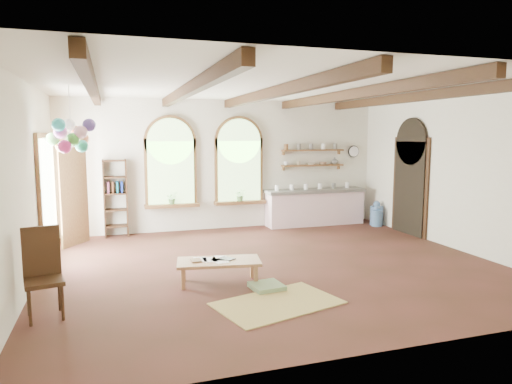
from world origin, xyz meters
name	(u,v)px	position (x,y,z in m)	size (l,w,h in m)	color
floor	(274,265)	(0.00, 0.00, 0.00)	(8.00, 8.00, 0.00)	#542A22
ceiling_beams	(275,92)	(0.00, 0.00, 3.10)	(6.20, 6.80, 0.18)	#3D2113
window_left	(171,165)	(-1.40, 3.43, 1.63)	(1.30, 0.28, 2.20)	brown
window_right	(239,164)	(0.30, 3.43, 1.63)	(1.30, 0.28, 2.20)	brown
left_doorway	(47,199)	(-3.95, 1.80, 1.15)	(0.10, 1.90, 2.50)	brown
right_doorway	(409,188)	(3.95, 1.50, 1.10)	(0.10, 1.30, 2.40)	black
kitchen_counter	(315,207)	(2.30, 3.20, 0.48)	(2.68, 0.62, 0.94)	white
wall_shelf_lower	(313,165)	(2.30, 3.38, 1.55)	(1.70, 0.24, 0.04)	brown
wall_shelf_upper	(313,150)	(2.30, 3.38, 1.95)	(1.70, 0.24, 0.04)	brown
wall_clock	(354,151)	(3.55, 3.45, 1.90)	(0.32, 0.32, 0.04)	black
bookshelf	(115,198)	(-2.70, 3.32, 0.90)	(0.53, 0.32, 1.80)	#3D2113
coffee_table	(219,263)	(-1.19, -0.68, 0.33)	(1.40, 0.81, 0.38)	#A46C4B
side_chair	(45,292)	(-3.66, -1.33, 0.34)	(0.55, 0.55, 1.18)	#3D2113
floor_mat	(278,303)	(-0.60, -1.81, 0.01)	(1.70, 1.05, 0.02)	tan
floor_cushion	(267,286)	(-0.55, -1.18, 0.04)	(0.46, 0.46, 0.08)	gray
water_jug_a	(377,217)	(3.75, 2.52, 0.23)	(0.28, 0.28, 0.54)	#517AAE
water_jug_b	(377,215)	(3.82, 2.65, 0.28)	(0.33, 0.33, 0.64)	#517AAE
balloon_cluster	(71,136)	(-3.40, 0.83, 2.35)	(0.83, 0.83, 1.14)	white
table_book	(191,261)	(-1.62, -0.61, 0.39)	(0.16, 0.23, 0.02)	olive
tablet	(227,259)	(-1.05, -0.64, 0.38)	(0.17, 0.25, 0.01)	black
potted_plant_left	(172,198)	(-1.40, 3.32, 0.85)	(0.27, 0.23, 0.30)	#598C4C
potted_plant_right	(240,195)	(0.30, 3.32, 0.85)	(0.27, 0.23, 0.30)	#598C4C
shelf_cup_a	(286,163)	(1.55, 3.38, 1.62)	(0.12, 0.10, 0.10)	white
shelf_cup_b	(299,163)	(1.90, 3.38, 1.62)	(0.10, 0.10, 0.09)	beige
shelf_bowl_a	(311,164)	(2.25, 3.38, 1.60)	(0.22, 0.22, 0.05)	beige
shelf_bowl_b	(323,163)	(2.60, 3.38, 1.60)	(0.20, 0.20, 0.06)	#8C664C
shelf_vase	(335,161)	(2.95, 3.38, 1.67)	(0.18, 0.18, 0.19)	slate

